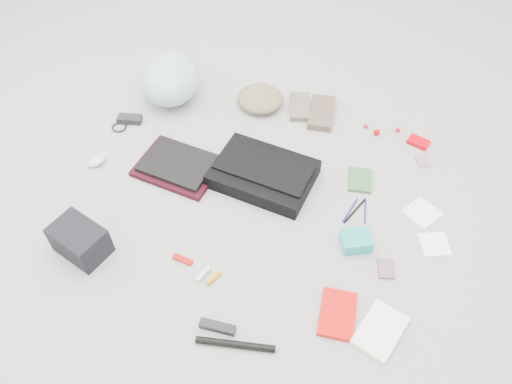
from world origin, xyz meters
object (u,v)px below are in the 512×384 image
(laptop, at_px, (178,163))
(book_red, at_px, (337,314))
(bike_helmet, at_px, (170,78))
(accordion_wallet, at_px, (356,241))
(camera_bag, at_px, (80,240))
(messenger_bag, at_px, (263,174))

(laptop, xyz_separation_m, book_red, (0.80, -0.49, -0.02))
(bike_helmet, distance_m, accordion_wallet, 1.21)
(laptop, xyz_separation_m, camera_bag, (-0.19, -0.50, 0.03))
(laptop, distance_m, accordion_wallet, 0.83)
(book_red, xyz_separation_m, accordion_wallet, (0.01, 0.31, 0.02))
(laptop, bearing_deg, messenger_bag, 15.05)
(book_red, distance_m, accordion_wallet, 0.31)
(laptop, distance_m, camera_bag, 0.53)
(messenger_bag, distance_m, accordion_wallet, 0.49)
(laptop, distance_m, book_red, 0.94)
(bike_helmet, xyz_separation_m, camera_bag, (0.03, -0.96, -0.04))
(camera_bag, bearing_deg, bike_helmet, 110.17)
(messenger_bag, xyz_separation_m, laptop, (-0.38, -0.05, -0.00))
(laptop, height_order, book_red, laptop)
(messenger_bag, height_order, accordion_wallet, messenger_bag)
(camera_bag, bearing_deg, book_red, 18.90)
(messenger_bag, relative_size, accordion_wallet, 3.73)
(laptop, bearing_deg, camera_bag, -102.52)
(camera_bag, bearing_deg, messenger_bag, 62.43)
(accordion_wallet, bearing_deg, camera_bag, 174.85)
(bike_helmet, bearing_deg, accordion_wallet, -48.78)
(messenger_bag, distance_m, camera_bag, 0.78)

